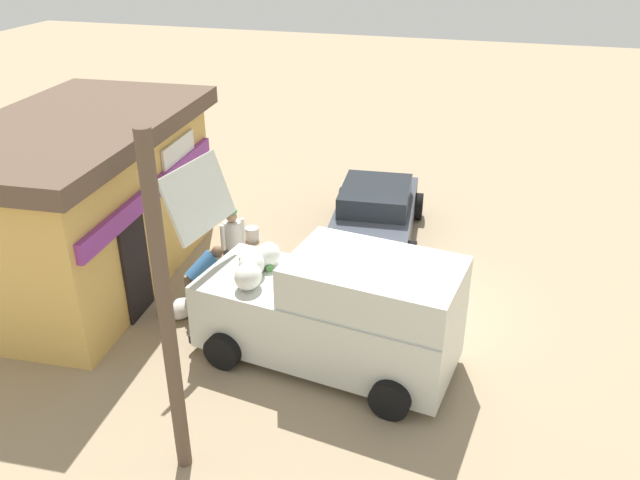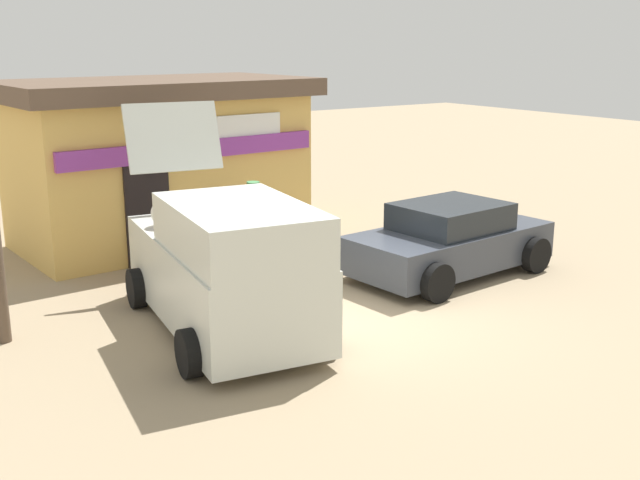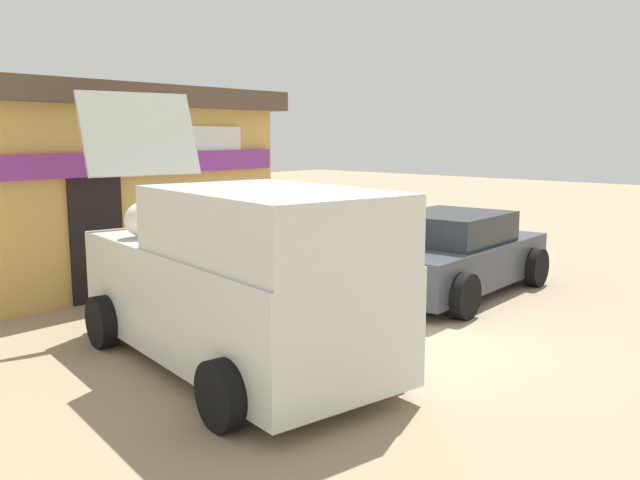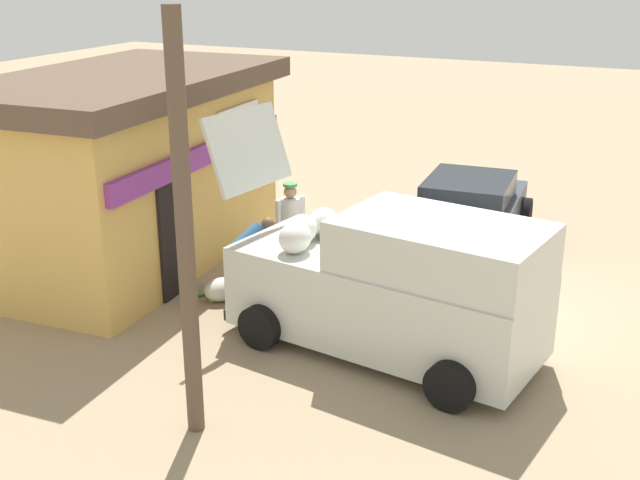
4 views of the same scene
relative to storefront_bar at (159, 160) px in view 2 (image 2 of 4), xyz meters
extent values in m
plane|color=#9E896B|center=(0.87, -6.04, -1.76)|extent=(60.00, 60.00, 0.00)
cube|color=#E0B259|center=(0.00, 0.01, -0.22)|extent=(5.91, 3.40, 3.07)
cube|color=purple|center=(0.09, -1.58, 0.39)|extent=(5.45, 0.44, 0.36)
cube|color=black|center=(-0.94, -1.61, -0.76)|extent=(0.90, 0.11, 2.00)
cube|color=white|center=(1.35, -1.49, 0.70)|extent=(1.50, 0.15, 0.60)
cube|color=brown|center=(0.00, 0.01, 1.49)|extent=(6.44, 3.93, 0.36)
cube|color=silver|center=(-1.33, -5.40, -0.98)|extent=(2.40, 4.57, 1.19)
cube|color=silver|center=(-1.45, -6.22, -0.04)|extent=(2.09, 2.92, 0.69)
cube|color=black|center=(-1.64, -7.51, -0.08)|extent=(1.51, 0.30, 0.53)
cube|color=silver|center=(-0.98, -3.05, 0.86)|extent=(1.65, 0.68, 1.14)
ellipsoid|color=silver|center=(-1.61, -4.14, -0.17)|extent=(0.53, 0.44, 0.44)
ellipsoid|color=silver|center=(-0.79, -4.19, -0.18)|extent=(0.51, 0.43, 0.43)
ellipsoid|color=silver|center=(-1.22, -4.05, -0.18)|extent=(0.52, 0.43, 0.43)
cylinder|color=#4F8E44|center=(-0.93, -4.26, -0.32)|extent=(0.24, 0.21, 0.13)
cylinder|color=#6AAC33|center=(-0.80, -3.80, -0.33)|extent=(0.27, 0.29, 0.12)
cube|color=black|center=(-1.00, -3.21, -1.50)|extent=(1.68, 0.33, 0.16)
cube|color=red|center=(-1.69, -3.10, -0.93)|extent=(0.15, 0.08, 0.20)
cube|color=red|center=(-0.32, -3.30, -0.93)|extent=(0.15, 0.08, 0.20)
cylinder|color=black|center=(-2.50, -6.73, -1.43)|extent=(0.31, 0.67, 0.65)
cylinder|color=black|center=(-0.60, -7.01, -1.43)|extent=(0.31, 0.67, 0.65)
cylinder|color=black|center=(-2.06, -3.80, -1.43)|extent=(0.31, 0.67, 0.65)
cylinder|color=black|center=(-0.16, -4.08, -1.43)|extent=(0.31, 0.67, 0.65)
cube|color=#383D47|center=(3.39, -5.29, -1.24)|extent=(4.07, 2.06, 0.67)
cube|color=#1E2328|center=(3.39, -5.29, -0.66)|extent=(2.01, 1.69, 0.48)
cylinder|color=black|center=(1.98, -4.46, -1.42)|extent=(0.68, 0.27, 0.67)
cylinder|color=black|center=(2.13, -6.34, -1.42)|extent=(0.68, 0.27, 0.67)
cylinder|color=black|center=(4.65, -4.24, -1.42)|extent=(0.68, 0.27, 0.67)
cylinder|color=black|center=(4.80, -6.13, -1.42)|extent=(0.68, 0.27, 0.67)
cylinder|color=#4C4C51|center=(0.77, -3.00, -1.35)|extent=(0.15, 0.15, 0.81)
cylinder|color=#4C4C51|center=(0.49, -2.81, -1.35)|extent=(0.15, 0.15, 0.81)
cylinder|color=silver|center=(0.63, -2.91, -0.65)|extent=(0.47, 0.47, 0.58)
sphere|color=tan|center=(0.63, -2.91, -0.25)|extent=(0.22, 0.22, 0.22)
cylinder|color=#4C9959|center=(0.63, -2.91, -0.12)|extent=(0.24, 0.24, 0.05)
cylinder|color=silver|center=(0.83, -3.04, -0.64)|extent=(0.09, 0.09, 0.55)
cylinder|color=silver|center=(0.43, -2.78, -0.64)|extent=(0.09, 0.09, 0.55)
cylinder|color=#726047|center=(-0.71, -2.53, -1.34)|extent=(0.15, 0.15, 0.83)
cylinder|color=#726047|center=(-0.92, -2.80, -1.34)|extent=(0.15, 0.15, 0.83)
cylinder|color=#3872B2|center=(-0.63, -2.82, -0.75)|extent=(0.74, 0.69, 0.62)
sphere|color=brown|center=(-0.37, -3.02, -0.51)|extent=(0.23, 0.23, 0.23)
cylinder|color=#3872B2|center=(-0.30, -2.78, -0.85)|extent=(0.09, 0.09, 0.56)
cylinder|color=#3872B2|center=(-0.60, -3.15, -0.85)|extent=(0.09, 0.09, 0.56)
ellipsoid|color=silver|center=(-0.89, -2.41, -1.56)|extent=(0.74, 0.70, 0.38)
cylinder|color=#70A741|center=(-0.81, -2.65, -1.69)|extent=(0.26, 0.21, 0.14)
cylinder|color=#64B42F|center=(-0.92, -2.24, -1.70)|extent=(0.31, 0.26, 0.11)
cylinder|color=#67983B|center=(-0.87, -2.03, -1.70)|extent=(0.27, 0.25, 0.11)
cylinder|color=silver|center=(2.55, -2.53, -1.60)|extent=(0.32, 0.32, 0.31)
camera|label=1|loc=(-10.11, -7.77, 5.18)|focal=36.22mm
camera|label=2|loc=(-6.29, -15.27, 2.47)|focal=43.32mm
camera|label=3|loc=(-5.95, -11.23, 0.84)|focal=37.35mm
camera|label=4|loc=(-11.02, -8.99, 3.61)|focal=44.93mm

